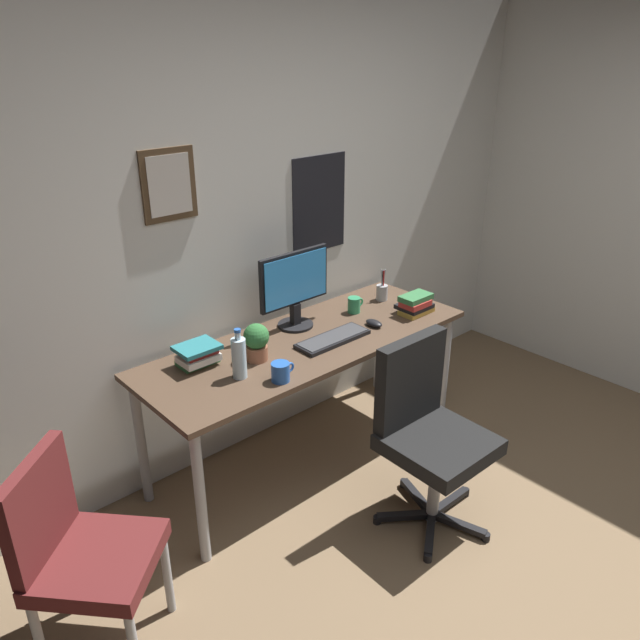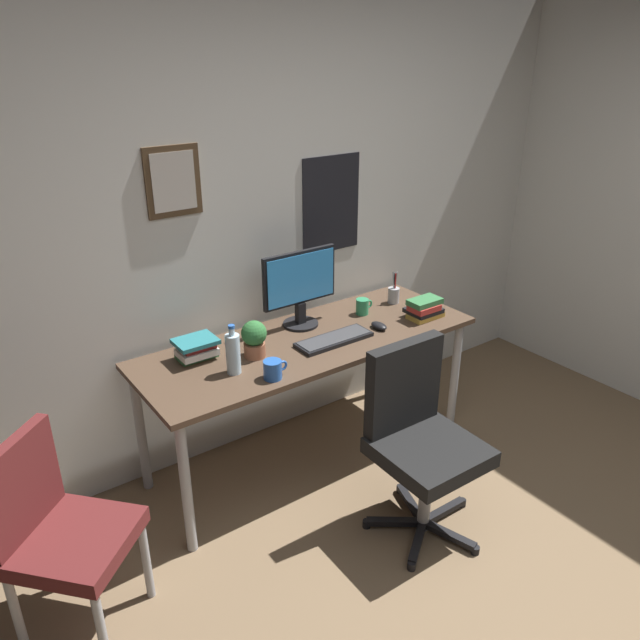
{
  "view_description": "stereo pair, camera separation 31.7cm",
  "coord_description": "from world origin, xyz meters",
  "px_view_note": "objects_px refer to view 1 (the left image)",
  "views": [
    {
      "loc": [
        -1.99,
        -0.53,
        2.21
      ],
      "look_at": [
        -0.05,
        1.63,
        0.9
      ],
      "focal_mm": 34.67,
      "sensor_mm": 36.0,
      "label": 1
    },
    {
      "loc": [
        -1.75,
        -0.72,
        2.21
      ],
      "look_at": [
        -0.05,
        1.63,
        0.9
      ],
      "focal_mm": 34.67,
      "sensor_mm": 36.0,
      "label": 2
    }
  ],
  "objects_px": {
    "side_chair": "(78,547)",
    "book_stack_left": "(198,354)",
    "monitor": "(295,286)",
    "keyboard": "(333,339)",
    "potted_plant": "(256,341)",
    "water_bottle": "(239,357)",
    "computer_mouse": "(374,323)",
    "book_stack_right": "(415,304)",
    "coffee_mug_far": "(281,372)",
    "office_chair": "(427,426)",
    "pen_cup": "(382,292)",
    "coffee_mug_near": "(354,305)"
  },
  "relations": [
    {
      "from": "keyboard",
      "to": "computer_mouse",
      "type": "xyz_separation_m",
      "value": [
        0.3,
        -0.02,
        0.01
      ]
    },
    {
      "from": "side_chair",
      "to": "coffee_mug_far",
      "type": "height_order",
      "value": "side_chair"
    },
    {
      "from": "computer_mouse",
      "to": "side_chair",
      "type": "bearing_deg",
      "value": -172.52
    },
    {
      "from": "monitor",
      "to": "book_stack_left",
      "type": "bearing_deg",
      "value": -177.05
    },
    {
      "from": "keyboard",
      "to": "coffee_mug_far",
      "type": "relative_size",
      "value": 3.4
    },
    {
      "from": "computer_mouse",
      "to": "book_stack_right",
      "type": "xyz_separation_m",
      "value": [
        0.31,
        -0.04,
        0.04
      ]
    },
    {
      "from": "side_chair",
      "to": "keyboard",
      "type": "bearing_deg",
      "value": 9.58
    },
    {
      "from": "side_chair",
      "to": "coffee_mug_near",
      "type": "distance_m",
      "value": 1.97
    },
    {
      "from": "coffee_mug_far",
      "to": "monitor",
      "type": "bearing_deg",
      "value": 43.76
    },
    {
      "from": "office_chair",
      "to": "computer_mouse",
      "type": "distance_m",
      "value": 0.73
    },
    {
      "from": "monitor",
      "to": "coffee_mug_far",
      "type": "bearing_deg",
      "value": -136.24
    },
    {
      "from": "coffee_mug_near",
      "to": "pen_cup",
      "type": "height_order",
      "value": "pen_cup"
    },
    {
      "from": "office_chair",
      "to": "computer_mouse",
      "type": "relative_size",
      "value": 8.64
    },
    {
      "from": "coffee_mug_near",
      "to": "book_stack_right",
      "type": "bearing_deg",
      "value": -45.2
    },
    {
      "from": "side_chair",
      "to": "book_stack_left",
      "type": "bearing_deg",
      "value": 30.59
    },
    {
      "from": "monitor",
      "to": "computer_mouse",
      "type": "distance_m",
      "value": 0.5
    },
    {
      "from": "side_chair",
      "to": "coffee_mug_near",
      "type": "xyz_separation_m",
      "value": [
        1.9,
        0.46,
        0.3
      ]
    },
    {
      "from": "office_chair",
      "to": "book_stack_right",
      "type": "xyz_separation_m",
      "value": [
        0.59,
        0.59,
        0.28
      ]
    },
    {
      "from": "office_chair",
      "to": "coffee_mug_near",
      "type": "xyz_separation_m",
      "value": [
        0.34,
        0.84,
        0.27
      ]
    },
    {
      "from": "coffee_mug_near",
      "to": "coffee_mug_far",
      "type": "distance_m",
      "value": 0.9
    },
    {
      "from": "pen_cup",
      "to": "book_stack_left",
      "type": "distance_m",
      "value": 1.3
    },
    {
      "from": "computer_mouse",
      "to": "book_stack_left",
      "type": "distance_m",
      "value": 1.02
    },
    {
      "from": "keyboard",
      "to": "potted_plant",
      "type": "distance_m",
      "value": 0.45
    },
    {
      "from": "pen_cup",
      "to": "book_stack_right",
      "type": "xyz_separation_m",
      "value": [
        -0.01,
        -0.28,
        0.0
      ]
    },
    {
      "from": "monitor",
      "to": "potted_plant",
      "type": "xyz_separation_m",
      "value": [
        -0.4,
        -0.18,
        -0.13
      ]
    },
    {
      "from": "water_bottle",
      "to": "potted_plant",
      "type": "bearing_deg",
      "value": 27.84
    },
    {
      "from": "office_chair",
      "to": "book_stack_right",
      "type": "distance_m",
      "value": 0.88
    },
    {
      "from": "potted_plant",
      "to": "book_stack_left",
      "type": "relative_size",
      "value": 0.95
    },
    {
      "from": "coffee_mug_near",
      "to": "book_stack_right",
      "type": "height_order",
      "value": "book_stack_right"
    },
    {
      "from": "water_bottle",
      "to": "coffee_mug_far",
      "type": "xyz_separation_m",
      "value": [
        0.12,
        -0.16,
        -0.06
      ]
    },
    {
      "from": "computer_mouse",
      "to": "book_stack_left",
      "type": "relative_size",
      "value": 0.53
    },
    {
      "from": "computer_mouse",
      "to": "book_stack_right",
      "type": "distance_m",
      "value": 0.32
    },
    {
      "from": "water_bottle",
      "to": "side_chair",
      "type": "bearing_deg",
      "value": -163.87
    },
    {
      "from": "keyboard",
      "to": "coffee_mug_far",
      "type": "xyz_separation_m",
      "value": [
        -0.47,
        -0.15,
        0.03
      ]
    },
    {
      "from": "side_chair",
      "to": "book_stack_left",
      "type": "xyz_separation_m",
      "value": [
        0.86,
        0.51,
        0.31
      ]
    },
    {
      "from": "coffee_mug_near",
      "to": "side_chair",
      "type": "bearing_deg",
      "value": -166.46
    },
    {
      "from": "side_chair",
      "to": "potted_plant",
      "type": "xyz_separation_m",
      "value": [
        1.11,
        0.36,
        0.36
      ]
    },
    {
      "from": "coffee_mug_far",
      "to": "book_stack_left",
      "type": "xyz_separation_m",
      "value": [
        -0.21,
        0.39,
        0.01
      ]
    },
    {
      "from": "water_bottle",
      "to": "book_stack_right",
      "type": "height_order",
      "value": "water_bottle"
    },
    {
      "from": "side_chair",
      "to": "computer_mouse",
      "type": "relative_size",
      "value": 7.95
    },
    {
      "from": "office_chair",
      "to": "potted_plant",
      "type": "xyz_separation_m",
      "value": [
        -0.45,
        0.75,
        0.33
      ]
    },
    {
      "from": "computer_mouse",
      "to": "potted_plant",
      "type": "xyz_separation_m",
      "value": [
        -0.73,
        0.12,
        0.09
      ]
    },
    {
      "from": "computer_mouse",
      "to": "book_stack_right",
      "type": "relative_size",
      "value": 0.52
    },
    {
      "from": "office_chair",
      "to": "water_bottle",
      "type": "distance_m",
      "value": 0.96
    },
    {
      "from": "water_bottle",
      "to": "coffee_mug_near",
      "type": "xyz_separation_m",
      "value": [
        0.95,
        0.18,
        -0.06
      ]
    },
    {
      "from": "keyboard",
      "to": "water_bottle",
      "type": "relative_size",
      "value": 1.7
    },
    {
      "from": "potted_plant",
      "to": "book_stack_left",
      "type": "bearing_deg",
      "value": 149.52
    },
    {
      "from": "office_chair",
      "to": "keyboard",
      "type": "relative_size",
      "value": 2.21
    },
    {
      "from": "water_bottle",
      "to": "coffee_mug_near",
      "type": "bearing_deg",
      "value": 10.91
    },
    {
      "from": "keyboard",
      "to": "potted_plant",
      "type": "height_order",
      "value": "potted_plant"
    }
  ]
}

